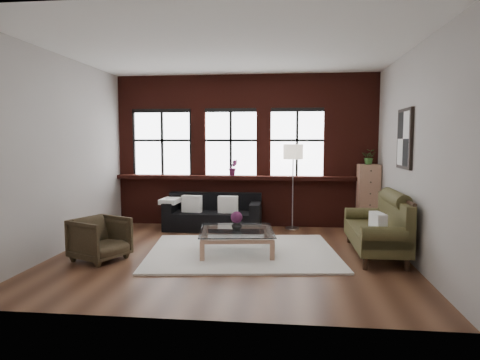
# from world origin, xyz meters

# --- Properties ---
(floor) EXTENTS (5.50, 5.50, 0.00)m
(floor) POSITION_xyz_m (0.00, 0.00, 0.00)
(floor) COLOR #4A2A1B
(floor) RESTS_ON ground
(ceiling) EXTENTS (5.50, 5.50, 0.00)m
(ceiling) POSITION_xyz_m (0.00, 0.00, 3.20)
(ceiling) COLOR white
(ceiling) RESTS_ON ground
(wall_back) EXTENTS (5.50, 0.00, 5.50)m
(wall_back) POSITION_xyz_m (0.00, 2.50, 1.60)
(wall_back) COLOR #AAA49E
(wall_back) RESTS_ON ground
(wall_front) EXTENTS (5.50, 0.00, 5.50)m
(wall_front) POSITION_xyz_m (0.00, -2.50, 1.60)
(wall_front) COLOR #AAA49E
(wall_front) RESTS_ON ground
(wall_left) EXTENTS (0.00, 5.00, 5.00)m
(wall_left) POSITION_xyz_m (-2.75, 0.00, 1.60)
(wall_left) COLOR #AAA49E
(wall_left) RESTS_ON ground
(wall_right) EXTENTS (0.00, 5.00, 5.00)m
(wall_right) POSITION_xyz_m (2.75, 0.00, 1.60)
(wall_right) COLOR #AAA49E
(wall_right) RESTS_ON ground
(brick_backwall) EXTENTS (5.50, 0.12, 3.20)m
(brick_backwall) POSITION_xyz_m (0.00, 2.44, 1.60)
(brick_backwall) COLOR #471710
(brick_backwall) RESTS_ON floor
(sill_ledge) EXTENTS (5.50, 0.30, 0.08)m
(sill_ledge) POSITION_xyz_m (0.00, 2.35, 1.04)
(sill_ledge) COLOR #471710
(sill_ledge) RESTS_ON brick_backwall
(window_left) EXTENTS (1.38, 0.10, 1.50)m
(window_left) POSITION_xyz_m (-1.80, 2.45, 1.75)
(window_left) COLOR black
(window_left) RESTS_ON brick_backwall
(window_mid) EXTENTS (1.38, 0.10, 1.50)m
(window_mid) POSITION_xyz_m (-0.30, 2.45, 1.75)
(window_mid) COLOR black
(window_mid) RESTS_ON brick_backwall
(window_right) EXTENTS (1.38, 0.10, 1.50)m
(window_right) POSITION_xyz_m (1.10, 2.45, 1.75)
(window_right) COLOR black
(window_right) RESTS_ON brick_backwall
(wall_poster) EXTENTS (0.05, 0.74, 0.94)m
(wall_poster) POSITION_xyz_m (2.72, 0.30, 1.85)
(wall_poster) COLOR black
(wall_poster) RESTS_ON wall_right
(shag_rug) EXTENTS (3.26, 2.70, 0.03)m
(shag_rug) POSITION_xyz_m (0.19, 0.14, 0.02)
(shag_rug) COLOR silver
(shag_rug) RESTS_ON floor
(dark_sofa) EXTENTS (1.94, 0.79, 0.70)m
(dark_sofa) POSITION_xyz_m (-0.60, 1.90, 0.35)
(dark_sofa) COLOR black
(dark_sofa) RESTS_ON floor
(pillow_a) EXTENTS (0.42, 0.20, 0.34)m
(pillow_a) POSITION_xyz_m (-1.02, 1.80, 0.54)
(pillow_a) COLOR white
(pillow_a) RESTS_ON dark_sofa
(pillow_b) EXTENTS (0.40, 0.14, 0.34)m
(pillow_b) POSITION_xyz_m (-0.28, 1.80, 0.54)
(pillow_b) COLOR white
(pillow_b) RESTS_ON dark_sofa
(vintage_settee) EXTENTS (0.83, 1.88, 1.00)m
(vintage_settee) POSITION_xyz_m (2.30, 0.25, 0.50)
(vintage_settee) COLOR #413C1E
(vintage_settee) RESTS_ON floor
(pillow_settee) EXTENTS (0.20, 0.40, 0.34)m
(pillow_settee) POSITION_xyz_m (2.22, -0.32, 0.61)
(pillow_settee) COLOR white
(pillow_settee) RESTS_ON vintage_settee
(armchair) EXTENTS (0.95, 0.94, 0.66)m
(armchair) POSITION_xyz_m (-1.93, -0.51, 0.33)
(armchair) COLOR #322819
(armchair) RESTS_ON floor
(coffee_table) EXTENTS (1.32, 1.32, 0.39)m
(coffee_table) POSITION_xyz_m (0.10, 0.13, 0.19)
(coffee_table) COLOR #A9775B
(coffee_table) RESTS_ON shag_rug
(vase) EXTENTS (0.19, 0.19, 0.17)m
(vase) POSITION_xyz_m (0.10, 0.13, 0.47)
(vase) COLOR #B2B2B2
(vase) RESTS_ON coffee_table
(flowers) EXTENTS (0.19, 0.19, 0.19)m
(flowers) POSITION_xyz_m (0.10, 0.13, 0.59)
(flowers) COLOR #64224F
(flowers) RESTS_ON vase
(drawer_chest) EXTENTS (0.41, 0.41, 1.35)m
(drawer_chest) POSITION_xyz_m (2.53, 2.12, 0.67)
(drawer_chest) COLOR #A9775B
(drawer_chest) RESTS_ON floor
(potted_plant_top) EXTENTS (0.35, 0.33, 0.30)m
(potted_plant_top) POSITION_xyz_m (2.53, 2.12, 1.50)
(potted_plant_top) COLOR #2D5923
(potted_plant_top) RESTS_ON drawer_chest
(floor_lamp) EXTENTS (0.40, 0.40, 1.90)m
(floor_lamp) POSITION_xyz_m (1.02, 2.15, 0.95)
(floor_lamp) COLOR #A5A5A8
(floor_lamp) RESTS_ON floor
(sill_plant) EXTENTS (0.23, 0.21, 0.34)m
(sill_plant) POSITION_xyz_m (-0.24, 2.32, 1.25)
(sill_plant) COLOR #64224F
(sill_plant) RESTS_ON sill_ledge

